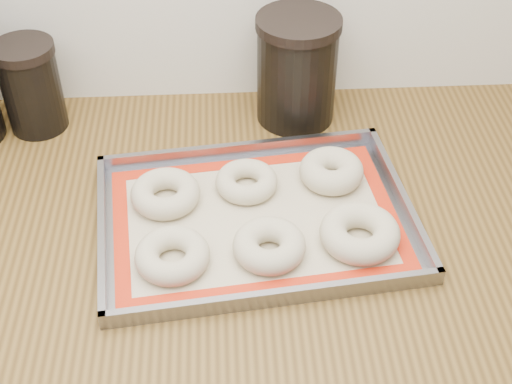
{
  "coord_description": "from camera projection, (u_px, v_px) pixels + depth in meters",
  "views": [
    {
      "loc": [
        0.18,
        0.88,
        1.64
      ],
      "look_at": [
        0.22,
        1.65,
        0.96
      ],
      "focal_mm": 50.0,
      "sensor_mm": 36.0,
      "label": 1
    }
  ],
  "objects": [
    {
      "name": "bagel_front_left",
      "position": [
        172.0,
        255.0,
        0.98
      ],
      "size": [
        0.13,
        0.13,
        0.03
      ],
      "primitive_type": "torus",
      "rotation": [
        0.0,
        0.0,
        0.36
      ],
      "color": "#C4B798",
      "rests_on": "baking_mat"
    },
    {
      "name": "baking_tray",
      "position": [
        256.0,
        219.0,
        1.06
      ],
      "size": [
        0.49,
        0.38,
        0.03
      ],
      "rotation": [
        0.0,
        0.0,
        0.11
      ],
      "color": "gray",
      "rests_on": "countertop"
    },
    {
      "name": "bagel_back_right",
      "position": [
        331.0,
        171.0,
        1.11
      ],
      "size": [
        0.12,
        0.12,
        0.04
      ],
      "primitive_type": "torus",
      "rotation": [
        0.0,
        0.0,
        -0.22
      ],
      "color": "#C4B798",
      "rests_on": "baking_mat"
    },
    {
      "name": "bagel_front_right",
      "position": [
        360.0,
        233.0,
        1.01
      ],
      "size": [
        0.15,
        0.15,
        0.04
      ],
      "primitive_type": "torus",
      "rotation": [
        0.0,
        0.0,
        0.41
      ],
      "color": "#C4B798",
      "rests_on": "baking_mat"
    },
    {
      "name": "bagel_back_mid",
      "position": [
        247.0,
        182.0,
        1.1
      ],
      "size": [
        0.11,
        0.11,
        0.03
      ],
      "primitive_type": "torus",
      "rotation": [
        0.0,
        0.0,
        0.15
      ],
      "color": "#C4B798",
      "rests_on": "baking_mat"
    },
    {
      "name": "countertop",
      "position": [
        110.0,
        226.0,
        1.09
      ],
      "size": [
        3.06,
        0.68,
        0.04
      ],
      "primitive_type": "cube",
      "color": "brown",
      "rests_on": "cabinet"
    },
    {
      "name": "bagel_front_mid",
      "position": [
        269.0,
        246.0,
        0.99
      ],
      "size": [
        0.12,
        0.12,
        0.04
      ],
      "primitive_type": "torus",
      "rotation": [
        0.0,
        0.0,
        0.22
      ],
      "color": "#C4B798",
      "rests_on": "baking_mat"
    },
    {
      "name": "bagel_back_left",
      "position": [
        165.0,
        193.0,
        1.08
      ],
      "size": [
        0.13,
        0.13,
        0.03
      ],
      "primitive_type": "torus",
      "rotation": [
        0.0,
        0.0,
        0.32
      ],
      "color": "#C4B798",
      "rests_on": "baking_mat"
    },
    {
      "name": "canister_mid",
      "position": [
        31.0,
        86.0,
        1.19
      ],
      "size": [
        0.1,
        0.1,
        0.16
      ],
      "color": "black",
      "rests_on": "countertop"
    },
    {
      "name": "baking_mat",
      "position": [
        256.0,
        220.0,
        1.06
      ],
      "size": [
        0.45,
        0.34,
        0.0
      ],
      "rotation": [
        0.0,
        0.0,
        0.11
      ],
      "color": "#C6B793",
      "rests_on": "baking_tray"
    },
    {
      "name": "canister_right",
      "position": [
        297.0,
        69.0,
        1.21
      ],
      "size": [
        0.14,
        0.14,
        0.19
      ],
      "color": "black",
      "rests_on": "countertop"
    }
  ]
}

